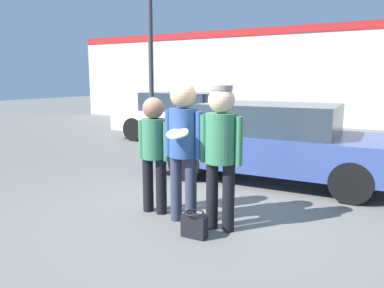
{
  "coord_description": "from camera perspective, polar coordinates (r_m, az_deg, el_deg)",
  "views": [
    {
      "loc": [
        2.24,
        -4.48,
        1.85
      ],
      "look_at": [
        -0.04,
        -0.12,
        1.0
      ],
      "focal_mm": 35.0,
      "sensor_mm": 36.0,
      "label": 1
    }
  ],
  "objects": [
    {
      "name": "person_middle_with_frisbee",
      "position": [
        4.76,
        -1.36,
        0.8
      ],
      "size": [
        0.53,
        0.57,
        1.82
      ],
      "color": "#2D3347",
      "rests_on": "ground"
    },
    {
      "name": "person_right",
      "position": [
        4.52,
        4.43,
        0.1
      ],
      "size": [
        0.55,
        0.38,
        1.79
      ],
      "color": "black",
      "rests_on": "ground"
    },
    {
      "name": "parked_car_far",
      "position": [
        11.5,
        -0.93,
        4.32
      ],
      "size": [
        4.32,
        1.96,
        1.46
      ],
      "color": "silver",
      "rests_on": "ground"
    },
    {
      "name": "handbag",
      "position": [
        4.54,
        0.37,
        -12.24
      ],
      "size": [
        0.3,
        0.23,
        0.31
      ],
      "color": "black",
      "rests_on": "ground"
    },
    {
      "name": "street_lamp",
      "position": [
        9.7,
        -5.0,
        18.92
      ],
      "size": [
        1.44,
        0.35,
        5.46
      ],
      "color": "#38383D",
      "rests_on": "ground"
    },
    {
      "name": "parked_car_near",
      "position": [
        7.08,
        12.19,
        0.38
      ],
      "size": [
        4.57,
        1.85,
        1.41
      ],
      "color": "#334784",
      "rests_on": "ground"
    },
    {
      "name": "storefront_building",
      "position": [
        15.66,
        19.67,
        9.84
      ],
      "size": [
        24.0,
        0.22,
        3.96
      ],
      "color": "beige",
      "rests_on": "ground"
    },
    {
      "name": "person_left",
      "position": [
        5.17,
        -5.82,
        -0.33
      ],
      "size": [
        0.49,
        0.32,
        1.62
      ],
      "color": "black",
      "rests_on": "ground"
    },
    {
      "name": "ground_plane",
      "position": [
        5.34,
        0.96,
        -10.48
      ],
      "size": [
        56.0,
        56.0,
        0.0
      ],
      "primitive_type": "plane",
      "color": "#66635E"
    }
  ]
}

